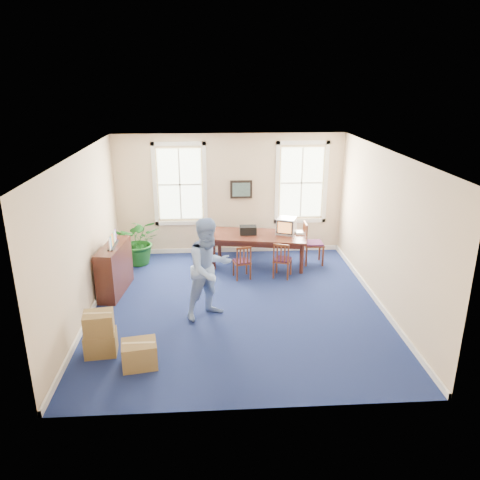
{
  "coord_description": "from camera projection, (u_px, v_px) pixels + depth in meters",
  "views": [
    {
      "loc": [
        -0.51,
        -8.81,
        4.54
      ],
      "look_at": [
        0.1,
        0.6,
        1.25
      ],
      "focal_mm": 35.0,
      "sensor_mm": 36.0,
      "label": 1
    }
  ],
  "objects": [
    {
      "name": "wall_right",
      "position": [
        384.0,
        230.0,
        9.48
      ],
      "size": [
        0.0,
        6.5,
        6.5
      ],
      "primitive_type": "plane",
      "rotation": [
        1.57,
        0.0,
        -1.57
      ],
      "color": "beige",
      "rests_on": "ground"
    },
    {
      "name": "man",
      "position": [
        209.0,
        269.0,
        9.09
      ],
      "size": [
        1.25,
        1.19,
        2.04
      ],
      "primitive_type": "imported",
      "rotation": [
        0.0,
        0.0,
        0.58
      ],
      "color": "#84A5DD",
      "rests_on": "ground"
    },
    {
      "name": "chair_near_left",
      "position": [
        242.0,
        261.0,
        11.06
      ],
      "size": [
        0.45,
        0.45,
        0.84
      ],
      "primitive_type": null,
      "rotation": [
        0.0,
        0.0,
        3.35
      ],
      "color": "maroon",
      "rests_on": "ground"
    },
    {
      "name": "floor",
      "position": [
        237.0,
        306.0,
        9.83
      ],
      "size": [
        6.5,
        6.5,
        0.0
      ],
      "primitive_type": "plane",
      "color": "navy",
      "rests_on": "ground"
    },
    {
      "name": "baseboard_right",
      "position": [
        376.0,
        299.0,
        9.99
      ],
      "size": [
        0.04,
        6.5,
        0.12
      ],
      "primitive_type": "cube",
      "color": "white",
      "rests_on": "ground"
    },
    {
      "name": "baseboard_back",
      "position": [
        230.0,
        250.0,
        12.84
      ],
      "size": [
        6.0,
        0.04,
        0.12
      ],
      "primitive_type": "cube",
      "color": "white",
      "rests_on": "ground"
    },
    {
      "name": "brochure_rack",
      "position": [
        113.0,
        239.0,
        10.06
      ],
      "size": [
        0.35,
        0.64,
        0.29
      ],
      "primitive_type": null,
      "rotation": [
        0.0,
        0.0,
        -0.39
      ],
      "color": "#99999E",
      "rests_on": "credenza"
    },
    {
      "name": "wall_back",
      "position": [
        230.0,
        195.0,
        12.36
      ],
      "size": [
        6.5,
        0.0,
        6.5
      ],
      "primitive_type": "plane",
      "rotation": [
        1.57,
        0.0,
        0.0
      ],
      "color": "beige",
      "rests_on": "ground"
    },
    {
      "name": "wall_picture",
      "position": [
        241.0,
        189.0,
        12.29
      ],
      "size": [
        0.58,
        0.06,
        0.48
      ],
      "primitive_type": null,
      "color": "black",
      "rests_on": "ground"
    },
    {
      "name": "wall_left",
      "position": [
        84.0,
        237.0,
        9.12
      ],
      "size": [
        0.0,
        6.5,
        6.5
      ],
      "primitive_type": "plane",
      "rotation": [
        1.57,
        0.0,
        1.57
      ],
      "color": "beige",
      "rests_on": "ground"
    },
    {
      "name": "ceiling",
      "position": [
        237.0,
        153.0,
        8.77
      ],
      "size": [
        6.5,
        6.5,
        0.0
      ],
      "primitive_type": "plane",
      "rotation": [
        3.14,
        0.0,
        0.0
      ],
      "color": "white",
      "rests_on": "ground"
    },
    {
      "name": "chair_end_right",
      "position": [
        314.0,
        243.0,
        11.9
      ],
      "size": [
        0.5,
        0.5,
        1.09
      ],
      "primitive_type": null,
      "rotation": [
        0.0,
        0.0,
        1.55
      ],
      "color": "maroon",
      "rests_on": "ground"
    },
    {
      "name": "window_right",
      "position": [
        301.0,
        183.0,
        12.36
      ],
      "size": [
        1.4,
        0.12,
        2.2
      ],
      "primitive_type": null,
      "color": "white",
      "rests_on": "ground"
    },
    {
      "name": "cardboard_boxes",
      "position": [
        113.0,
        329.0,
        8.11
      ],
      "size": [
        1.59,
        1.59,
        0.82
      ],
      "primitive_type": null,
      "rotation": [
        0.0,
        0.0,
        0.11
      ],
      "color": "olive",
      "rests_on": "ground"
    },
    {
      "name": "wall_front",
      "position": [
        251.0,
        310.0,
        6.24
      ],
      "size": [
        6.5,
        0.0,
        6.5
      ],
      "primitive_type": "plane",
      "rotation": [
        -1.57,
        0.0,
        0.0
      ],
      "color": "beige",
      "rests_on": "ground"
    },
    {
      "name": "game_console",
      "position": [
        299.0,
        233.0,
        11.78
      ],
      "size": [
        0.19,
        0.23,
        0.06
      ],
      "primitive_type": "cube",
      "rotation": [
        0.0,
        0.0,
        0.04
      ],
      "color": "white",
      "rests_on": "conference_table"
    },
    {
      "name": "window_left",
      "position": [
        180.0,
        184.0,
        12.17
      ],
      "size": [
        1.4,
        0.12,
        2.2
      ],
      "primitive_type": null,
      "color": "white",
      "rests_on": "ground"
    },
    {
      "name": "conference_table",
      "position": [
        259.0,
        250.0,
        11.86
      ],
      "size": [
        2.53,
        1.51,
        0.81
      ],
      "primitive_type": null,
      "rotation": [
        0.0,
        0.0,
        -0.19
      ],
      "color": "#431D14",
      "rests_on": "ground"
    },
    {
      "name": "credenza",
      "position": [
        115.0,
        269.0,
        10.29
      ],
      "size": [
        0.57,
        1.43,
        1.09
      ],
      "primitive_type": "cube",
      "rotation": [
        0.0,
        0.0,
        -0.13
      ],
      "color": "#431D14",
      "rests_on": "ground"
    },
    {
      "name": "chair_end_left",
      "position": [
        203.0,
        249.0,
        11.75
      ],
      "size": [
        0.51,
        0.51,
        0.92
      ],
      "primitive_type": null,
      "rotation": [
        0.0,
        0.0,
        -1.84
      ],
      "color": "maroon",
      "rests_on": "ground"
    },
    {
      "name": "baseboard_left",
      "position": [
        93.0,
        307.0,
        9.63
      ],
      "size": [
        0.04,
        6.5,
        0.12
      ],
      "primitive_type": "cube",
      "color": "white",
      "rests_on": "ground"
    },
    {
      "name": "potted_plant",
      "position": [
        140.0,
        241.0,
        11.85
      ],
      "size": [
        1.12,
        0.98,
        1.23
      ],
      "primitive_type": "imported",
      "rotation": [
        0.0,
        0.0,
        -0.02
      ],
      "color": "#16541A",
      "rests_on": "ground"
    },
    {
      "name": "crt_tv",
      "position": [
        287.0,
        226.0,
        11.75
      ],
      "size": [
        0.59,
        0.61,
        0.4
      ],
      "primitive_type": null,
      "rotation": [
        0.0,
        0.0,
        -0.38
      ],
      "color": "#B7B7BC",
      "rests_on": "conference_table"
    },
    {
      "name": "equipment_bag",
      "position": [
        248.0,
        230.0,
        11.72
      ],
      "size": [
        0.42,
        0.27,
        0.21
      ],
      "primitive_type": "cube",
      "rotation": [
        0.0,
        0.0,
        -0.01
      ],
      "color": "black",
      "rests_on": "conference_table"
    },
    {
      "name": "chair_near_right",
      "position": [
        282.0,
        259.0,
        11.11
      ],
      "size": [
        0.52,
        0.52,
        0.89
      ],
      "primitive_type": null,
      "rotation": [
        0.0,
        0.0,
        2.77
      ],
      "color": "maroon",
      "rests_on": "ground"
    }
  ]
}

